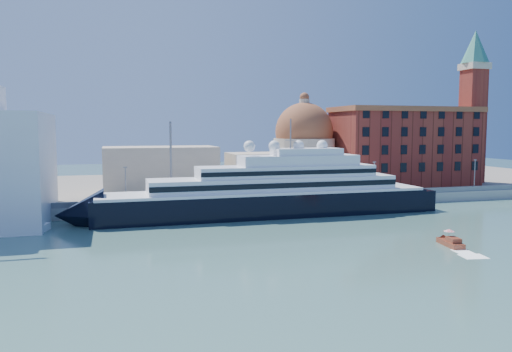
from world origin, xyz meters
name	(u,v)px	position (x,y,z in m)	size (l,w,h in m)	color
ground	(310,237)	(0.00, 0.00, 0.00)	(400.00, 400.00, 0.00)	#3A655E
quay	(255,203)	(0.00, 34.00, 1.25)	(180.00, 10.00, 2.50)	gray
land	(219,185)	(0.00, 75.00, 1.00)	(260.00, 72.00, 2.00)	slate
quay_fence	(261,197)	(0.00, 29.50, 3.10)	(180.00, 0.10, 1.20)	slate
superyacht	(256,197)	(-3.03, 23.00, 4.24)	(82.24, 11.40, 24.58)	black
service_barge	(18,227)	(-49.80, 20.09, 0.72)	(11.79, 6.56, 2.52)	white
water_taxi	(451,242)	(19.36, -12.39, 0.67)	(2.96, 6.17, 2.81)	maroon
warehouse	(404,146)	(52.00, 52.00, 13.79)	(43.00, 19.00, 23.25)	maroon
campanile	(473,97)	(76.00, 52.00, 28.76)	(8.40, 8.40, 47.00)	maroon
church	(254,157)	(6.39, 57.72, 10.91)	(66.00, 18.00, 25.50)	beige
lamp_posts	(204,169)	(-12.67, 32.27, 9.84)	(120.80, 2.40, 18.00)	slate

